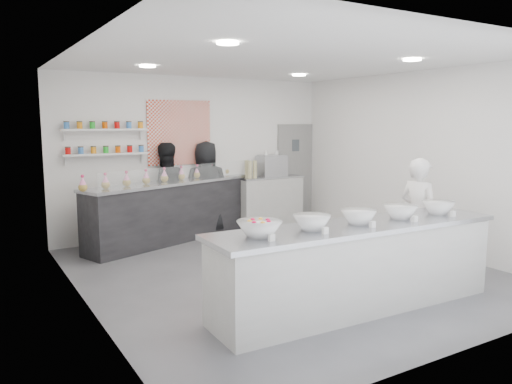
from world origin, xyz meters
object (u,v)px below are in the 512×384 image
Objects in this scene: back_bar at (174,211)px; espresso_machine at (271,166)px; espresso_ledge at (270,201)px; staff_right at (206,188)px; staff_left at (165,191)px; woman_prep at (419,216)px; prep_counter at (357,266)px.

back_bar is 2.34m from espresso_machine.
espresso_machine is (0.03, 0.00, 0.73)m from espresso_ledge.
staff_left is at bearing 19.41° from staff_right.
espresso_machine is at bearing -3.72° from woman_prep.
staff_right is at bearing -1.74° from back_bar.
woman_prep is (0.04, -3.82, -0.42)m from espresso_machine.
espresso_machine is 0.31× the size of staff_right.
espresso_machine is at bearing -162.59° from staff_right.
prep_counter is 2.06× the size of staff_left.
espresso_machine is 2.32m from staff_left.
espresso_ledge is at bearing 71.57° from prep_counter.
staff_right reaches higher than back_bar.
staff_left is (-2.29, 0.05, -0.36)m from espresso_machine.
staff_right is at bearing 89.21° from prep_counter.
staff_left is (-2.26, 0.05, 0.37)m from espresso_ledge.
prep_counter is 4.54m from staff_left.
woman_prep reaches higher than espresso_ledge.
staff_left reaches higher than prep_counter.
staff_left reaches higher than back_bar.
staff_left reaches higher than espresso_ledge.
staff_right is at bearing 178.00° from espresso_machine.
espresso_ledge is 0.73m from espresso_machine.
espresso_ledge is 0.78× the size of staff_left.
staff_right reaches higher than woman_prep.
espresso_machine is 1.50m from staff_right.
espresso_machine is 3.85m from woman_prep.
back_bar is 0.89m from staff_right.
staff_left is 0.84m from staff_right.
back_bar is 1.97× the size of staff_right.
back_bar is at bearing 27.72° from woman_prep.
prep_counter is at bearing 101.93° from staff_left.
espresso_machine is 0.34× the size of woman_prep.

